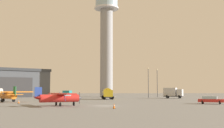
{
  "coord_description": "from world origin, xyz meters",
  "views": [
    {
      "loc": [
        -2.1,
        -45.67,
        2.41
      ],
      "look_at": [
        3.32,
        32.5,
        9.59
      ],
      "focal_mm": 46.29,
      "sensor_mm": 36.0,
      "label": 1
    }
  ],
  "objects_px": {
    "truck_box_silver": "(173,92)",
    "airplane_red": "(59,97)",
    "light_post_west": "(148,80)",
    "car_red": "(211,100)",
    "truck_flatbed_teal": "(62,95)",
    "airplane_orange": "(8,95)",
    "traffic_cone_near_right": "(114,106)",
    "control_tower": "(106,36)",
    "truck_fuel_tanker_yellow": "(107,93)",
    "traffic_cone_near_left": "(19,102)",
    "light_post_north": "(157,81)"
  },
  "relations": [
    {
      "from": "truck_box_silver",
      "to": "truck_flatbed_teal",
      "type": "bearing_deg",
      "value": -127.82
    },
    {
      "from": "airplane_orange",
      "to": "truck_flatbed_teal",
      "type": "bearing_deg",
      "value": -73.95
    },
    {
      "from": "light_post_north",
      "to": "light_post_west",
      "type": "bearing_deg",
      "value": -150.95
    },
    {
      "from": "truck_fuel_tanker_yellow",
      "to": "light_post_north",
      "type": "bearing_deg",
      "value": 136.14
    },
    {
      "from": "airplane_red",
      "to": "light_post_west",
      "type": "xyz_separation_m",
      "value": [
        24.16,
        51.45,
        4.57
      ]
    },
    {
      "from": "truck_fuel_tanker_yellow",
      "to": "control_tower",
      "type": "bearing_deg",
      "value": 176.74
    },
    {
      "from": "light_post_west",
      "to": "traffic_cone_near_right",
      "type": "relative_size",
      "value": 14.05
    },
    {
      "from": "traffic_cone_near_right",
      "to": "truck_box_silver",
      "type": "bearing_deg",
      "value": 66.0
    },
    {
      "from": "traffic_cone_near_left",
      "to": "traffic_cone_near_right",
      "type": "height_order",
      "value": "traffic_cone_near_right"
    },
    {
      "from": "airplane_orange",
      "to": "truck_flatbed_teal",
      "type": "height_order",
      "value": "airplane_orange"
    },
    {
      "from": "truck_box_silver",
      "to": "truck_flatbed_teal",
      "type": "distance_m",
      "value": 34.77
    },
    {
      "from": "light_post_west",
      "to": "traffic_cone_near_left",
      "type": "bearing_deg",
      "value": -127.62
    },
    {
      "from": "control_tower",
      "to": "light_post_north",
      "type": "relative_size",
      "value": 4.27
    },
    {
      "from": "truck_box_silver",
      "to": "car_red",
      "type": "relative_size",
      "value": 1.29
    },
    {
      "from": "car_red",
      "to": "traffic_cone_near_left",
      "type": "xyz_separation_m",
      "value": [
        -34.7,
        4.03,
        -0.41
      ]
    },
    {
      "from": "airplane_red",
      "to": "airplane_orange",
      "type": "distance_m",
      "value": 20.19
    },
    {
      "from": "traffic_cone_near_right",
      "to": "control_tower",
      "type": "bearing_deg",
      "value": 87.98
    },
    {
      "from": "car_red",
      "to": "light_post_west",
      "type": "xyz_separation_m",
      "value": [
        -2.16,
        46.25,
        5.18
      ]
    },
    {
      "from": "truck_fuel_tanker_yellow",
      "to": "light_post_west",
      "type": "height_order",
      "value": "light_post_west"
    },
    {
      "from": "truck_box_silver",
      "to": "traffic_cone_near_right",
      "type": "bearing_deg",
      "value": -84.0
    },
    {
      "from": "airplane_red",
      "to": "car_red",
      "type": "relative_size",
      "value": 2.03
    },
    {
      "from": "airplane_red",
      "to": "truck_flatbed_teal",
      "type": "relative_size",
      "value": 1.46
    },
    {
      "from": "control_tower",
      "to": "truck_fuel_tanker_yellow",
      "type": "relative_size",
      "value": 6.11
    },
    {
      "from": "truck_box_silver",
      "to": "traffic_cone_near_left",
      "type": "bearing_deg",
      "value": -109.46
    },
    {
      "from": "traffic_cone_near_right",
      "to": "car_red",
      "type": "bearing_deg",
      "value": 33.85
    },
    {
      "from": "airplane_orange",
      "to": "car_red",
      "type": "xyz_separation_m",
      "value": [
        38.59,
        -10.84,
        -0.76
      ]
    },
    {
      "from": "truck_box_silver",
      "to": "light_post_north",
      "type": "xyz_separation_m",
      "value": [
        -2.15,
        11.51,
        4.04
      ]
    },
    {
      "from": "airplane_orange",
      "to": "truck_flatbed_teal",
      "type": "distance_m",
      "value": 16.14
    },
    {
      "from": "truck_flatbed_teal",
      "to": "truck_fuel_tanker_yellow",
      "type": "bearing_deg",
      "value": 36.42
    },
    {
      "from": "truck_box_silver",
      "to": "truck_flatbed_teal",
      "type": "height_order",
      "value": "truck_box_silver"
    },
    {
      "from": "airplane_orange",
      "to": "truck_box_silver",
      "type": "distance_m",
      "value": 49.4
    },
    {
      "from": "control_tower",
      "to": "airplane_orange",
      "type": "distance_m",
      "value": 56.22
    },
    {
      "from": "car_red",
      "to": "traffic_cone_near_left",
      "type": "relative_size",
      "value": 7.08
    },
    {
      "from": "control_tower",
      "to": "light_post_west",
      "type": "height_order",
      "value": "control_tower"
    },
    {
      "from": "truck_flatbed_teal",
      "to": "light_post_west",
      "type": "relative_size",
      "value": 0.65
    },
    {
      "from": "truck_box_silver",
      "to": "light_post_west",
      "type": "bearing_deg",
      "value": 150.66
    },
    {
      "from": "light_post_north",
      "to": "traffic_cone_near_left",
      "type": "relative_size",
      "value": 14.96
    },
    {
      "from": "control_tower",
      "to": "traffic_cone_near_left",
      "type": "xyz_separation_m",
      "value": [
        -18.86,
        -53.52,
        -22.64
      ]
    },
    {
      "from": "airplane_orange",
      "to": "traffic_cone_near_right",
      "type": "relative_size",
      "value": 13.42
    },
    {
      "from": "control_tower",
      "to": "car_red",
      "type": "relative_size",
      "value": 9.02
    },
    {
      "from": "traffic_cone_near_left",
      "to": "light_post_north",
      "type": "bearing_deg",
      "value": 50.78
    },
    {
      "from": "airplane_red",
      "to": "car_red",
      "type": "bearing_deg",
      "value": -12.3
    },
    {
      "from": "truck_fuel_tanker_yellow",
      "to": "traffic_cone_near_right",
      "type": "height_order",
      "value": "truck_fuel_tanker_yellow"
    },
    {
      "from": "airplane_red",
      "to": "car_red",
      "type": "xyz_separation_m",
      "value": [
        26.32,
        5.19,
        -0.62
      ]
    },
    {
      "from": "airplane_orange",
      "to": "car_red",
      "type": "distance_m",
      "value": 40.09
    },
    {
      "from": "truck_box_silver",
      "to": "airplane_red",
      "type": "bearing_deg",
      "value": -95.45
    },
    {
      "from": "airplane_orange",
      "to": "truck_flatbed_teal",
      "type": "relative_size",
      "value": 1.47
    },
    {
      "from": "truck_box_silver",
      "to": "truck_flatbed_teal",
      "type": "relative_size",
      "value": 0.92
    },
    {
      "from": "airplane_red",
      "to": "truck_box_silver",
      "type": "bearing_deg",
      "value": 31.09
    },
    {
      "from": "truck_box_silver",
      "to": "light_post_north",
      "type": "relative_size",
      "value": 0.61
    }
  ]
}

